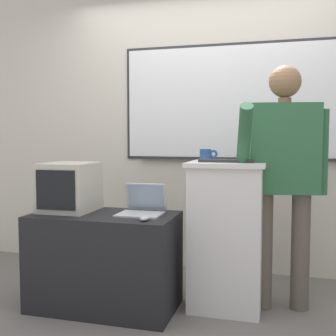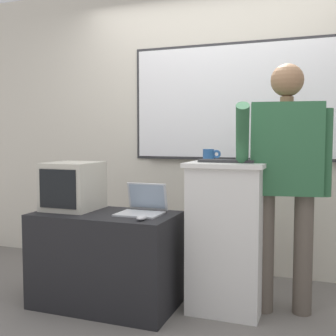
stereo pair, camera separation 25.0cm
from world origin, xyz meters
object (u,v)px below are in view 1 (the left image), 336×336
lectern_podium (227,234)px  computer_mouse_by_laptop (145,218)px  side_desk (105,261)px  crt_monitor (69,187)px  coffee_mug (206,154)px  person_presenter (283,168)px  laptop (143,205)px  wireless_keyboard (227,161)px

lectern_podium → computer_mouse_by_laptop: (-0.49, -0.42, 0.17)m
side_desk → crt_monitor: bearing=169.8°
lectern_podium → coffee_mug: bearing=134.4°
lectern_podium → person_presenter: bearing=7.0°
computer_mouse_by_laptop → crt_monitor: (-0.66, 0.21, 0.16)m
side_desk → laptop: bearing=20.0°
person_presenter → coffee_mug: 0.60m
crt_monitor → coffee_mug: size_ratio=2.90×
crt_monitor → side_desk: bearing=-10.2°
wireless_keyboard → computer_mouse_by_laptop: size_ratio=3.84×
lectern_podium → laptop: 0.64m
side_desk → computer_mouse_by_laptop: 0.53m
wireless_keyboard → coffee_mug: (-0.19, 0.26, 0.03)m
person_presenter → crt_monitor: size_ratio=4.28×
wireless_keyboard → side_desk: bearing=-166.7°
laptop → crt_monitor: bearing=-175.8°
side_desk → wireless_keyboard: bearing=13.3°
person_presenter → crt_monitor: person_presenter is taller
side_desk → computer_mouse_by_laptop: bearing=-24.0°
side_desk → laptop: 0.49m
wireless_keyboard → coffee_mug: coffee_mug is taller
wireless_keyboard → computer_mouse_by_laptop: wireless_keyboard is taller
laptop → wireless_keyboard: (0.58, 0.10, 0.32)m
coffee_mug → computer_mouse_by_laptop: bearing=-115.5°
computer_mouse_by_laptop → coffee_mug: (0.30, 0.62, 0.40)m
wireless_keyboard → laptop: bearing=-169.8°
laptop → person_presenter: bearing=12.7°
person_presenter → laptop: bearing=-177.3°
person_presenter → wireless_keyboard: size_ratio=4.49×
laptop → coffee_mug: coffee_mug is taller
side_desk → crt_monitor: (-0.30, 0.05, 0.52)m
person_presenter → side_desk: bearing=-175.7°
side_desk → wireless_keyboard: size_ratio=2.67×
person_presenter → laptop: (-0.96, -0.22, -0.27)m
coffee_mug → person_presenter: bearing=-14.4°
wireless_keyboard → crt_monitor: (-1.14, -0.15, -0.20)m
lectern_podium → crt_monitor: 1.21m
side_desk → person_presenter: (1.23, 0.31, 0.67)m
computer_mouse_by_laptop → crt_monitor: bearing=162.1°
person_presenter → coffee_mug: (-0.57, 0.15, 0.08)m
crt_monitor → coffee_mug: (0.95, 0.41, 0.23)m
crt_monitor → person_presenter: bearing=9.6°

